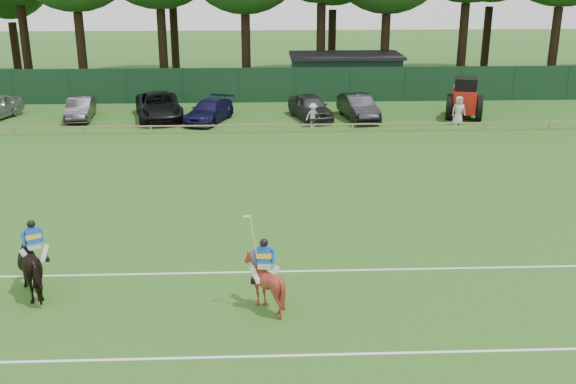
{
  "coord_description": "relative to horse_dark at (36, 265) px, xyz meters",
  "views": [
    {
      "loc": [
        -0.52,
        -21.12,
        9.73
      ],
      "look_at": [
        0.5,
        3.0,
        1.4
      ],
      "focal_mm": 42.0,
      "sensor_mm": 36.0,
      "label": 1
    }
  ],
  "objects": [
    {
      "name": "spectator_left",
      "position": [
        10.12,
        21.41,
        -0.2
      ],
      "size": [
        1.09,
        0.85,
        1.48
      ],
      "primitive_type": "imported",
      "rotation": [
        0.0,
        0.0,
        0.35
      ],
      "color": "beige",
      "rests_on": "ground"
    },
    {
      "name": "sedan_grey",
      "position": [
        -4.68,
        24.16,
        -0.23
      ],
      "size": [
        1.94,
        4.43,
        1.42
      ],
      "primitive_type": "imported",
      "rotation": [
        0.0,
        0.0,
        0.1
      ],
      "color": "#2A292C",
      "rests_on": "ground"
    },
    {
      "name": "perimeter_fence",
      "position": [
        7.4,
        29.16,
        0.31
      ],
      "size": [
        92.08,
        0.08,
        2.5
      ],
      "color": "#14351E",
      "rests_on": "ground"
    },
    {
      "name": "horse_dark",
      "position": [
        0.0,
        0.0,
        0.0
      ],
      "size": [
        2.04,
        2.44,
        1.89
      ],
      "primitive_type": "imported",
      "rotation": [
        0.0,
        0.0,
        3.69
      ],
      "color": "black",
      "rests_on": "ground"
    },
    {
      "name": "suv_black",
      "position": [
        0.35,
        24.19,
        -0.12
      ],
      "size": [
        3.92,
        6.35,
        1.64
      ],
      "primitive_type": "imported",
      "rotation": [
        0.0,
        0.0,
        0.22
      ],
      "color": "black",
      "rests_on": "ground"
    },
    {
      "name": "horse_chestnut",
      "position": [
        6.94,
        -1.22,
        -0.13
      ],
      "size": [
        1.45,
        1.6,
        1.63
      ],
      "primitive_type": "imported",
      "rotation": [
        0.0,
        0.0,
        3.05
      ],
      "color": "maroon",
      "rests_on": "ground"
    },
    {
      "name": "spectator_right",
      "position": [
        19.22,
        21.72,
        -0.05
      ],
      "size": [
        0.93,
        0.66,
        1.78
      ],
      "primitive_type": "imported",
      "rotation": [
        0.0,
        0.0,
        0.11
      ],
      "color": "beige",
      "rests_on": "ground"
    },
    {
      "name": "pitch_rail",
      "position": [
        7.4,
        20.16,
        -0.5
      ],
      "size": [
        62.1,
        0.1,
        0.5
      ],
      "color": "#997F5B",
      "rests_on": "ground"
    },
    {
      "name": "sedan_navy",
      "position": [
        3.66,
        23.18,
        -0.25
      ],
      "size": [
        3.4,
        5.12,
        1.38
      ],
      "primitive_type": "imported",
      "rotation": [
        0.0,
        0.0,
        -0.34
      ],
      "color": "#14123B",
      "rests_on": "ground"
    },
    {
      "name": "estate_black",
      "position": [
        13.2,
        23.51,
        -0.16
      ],
      "size": [
        2.38,
        4.96,
        1.57
      ],
      "primitive_type": "imported",
      "rotation": [
        0.0,
        0.0,
        0.16
      ],
      "color": "black",
      "rests_on": "ground"
    },
    {
      "name": "ground",
      "position": [
        7.4,
        2.16,
        -0.94
      ],
      "size": [
        160.0,
        160.0,
        0.0
      ],
      "primitive_type": "plane",
      "color": "#1E4C14",
      "rests_on": "ground"
    },
    {
      "name": "spectator_mid",
      "position": [
        19.39,
        22.01,
        -0.14
      ],
      "size": [
        1.02,
        0.7,
        1.6
      ],
      "primitive_type": "imported",
      "rotation": [
        0.0,
        0.0,
        0.37
      ],
      "color": "beige",
      "rests_on": "ground"
    },
    {
      "name": "tree_row",
      "position": [
        9.4,
        37.16,
        -0.94
      ],
      "size": [
        96.0,
        12.0,
        21.0
      ],
      "primitive_type": null,
      "color": "#26561C",
      "rests_on": "ground"
    },
    {
      "name": "rider_chestnut",
      "position": [
        6.94,
        -1.24,
        0.61
      ],
      "size": [
        0.94,
        0.61,
        2.05
      ],
      "rotation": [
        0.0,
        0.0,
        3.05
      ],
      "color": "silver",
      "rests_on": "ground"
    },
    {
      "name": "utility_shed",
      "position": [
        13.4,
        32.16,
        0.59
      ],
      "size": [
        8.4,
        4.4,
        3.04
      ],
      "color": "#14331E",
      "rests_on": "ground"
    },
    {
      "name": "pitch_lines",
      "position": [
        7.4,
        -1.34,
        -0.94
      ],
      "size": [
        60.0,
        5.1,
        0.01
      ],
      "color": "silver",
      "rests_on": "ground"
    },
    {
      "name": "rider_dark",
      "position": [
        0.01,
        -0.01,
        0.81
      ],
      "size": [
        0.86,
        0.63,
        1.41
      ],
      "rotation": [
        0.0,
        0.0,
        3.69
      ],
      "color": "silver",
      "rests_on": "ground"
    },
    {
      "name": "hatch_grey",
      "position": [
        10.13,
        23.68,
        -0.15
      ],
      "size": [
        3.06,
        5.0,
        1.59
      ],
      "primitive_type": "imported",
      "rotation": [
        0.0,
        0.0,
        0.27
      ],
      "color": "#2E2E30",
      "rests_on": "ground"
    },
    {
      "name": "tractor",
      "position": [
        20.07,
        23.49,
        0.31
      ],
      "size": [
        2.83,
        3.59,
        2.66
      ],
      "rotation": [
        0.0,
        0.0,
        -0.26
      ],
      "color": "red",
      "rests_on": "ground"
    }
  ]
}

